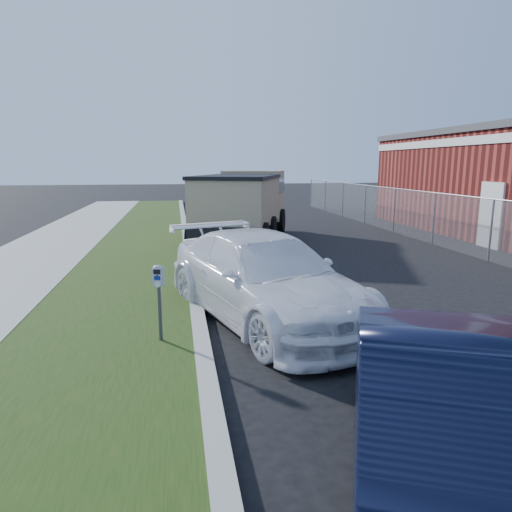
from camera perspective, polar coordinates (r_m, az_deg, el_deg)
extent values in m
plane|color=black|center=(8.64, 10.43, -7.49)|extent=(120.00, 120.00, 0.00)
cube|color=gray|center=(10.03, -7.78, -4.31)|extent=(0.25, 50.00, 0.15)
cube|color=#1B370F|center=(10.11, -16.90, -4.64)|extent=(3.00, 50.00, 0.13)
plane|color=slate|center=(17.25, 21.35, 4.37)|extent=(0.00, 30.00, 30.00)
cylinder|color=gray|center=(17.18, 21.56, 7.35)|extent=(0.04, 30.00, 0.04)
cylinder|color=gray|center=(14.79, 27.31, 2.84)|extent=(0.06, 0.06, 1.80)
cylinder|color=gray|center=(17.25, 21.35, 4.37)|extent=(0.06, 0.06, 1.80)
cylinder|color=gray|center=(19.86, 16.90, 5.48)|extent=(0.06, 0.06, 1.80)
cylinder|color=gray|center=(22.57, 13.49, 6.31)|extent=(0.06, 0.06, 1.80)
cylinder|color=gray|center=(25.35, 10.81, 6.94)|extent=(0.06, 0.06, 1.80)
cylinder|color=gray|center=(28.17, 8.66, 7.43)|extent=(0.06, 0.06, 1.80)
cylinder|color=gray|center=(31.02, 6.90, 7.83)|extent=(0.06, 0.06, 1.80)
cube|color=silver|center=(18.81, 24.32, 12.93)|extent=(0.06, 14.00, 0.30)
cube|color=silver|center=(17.22, 27.26, 4.55)|extent=(0.08, 1.10, 2.20)
cylinder|color=#3F4247|center=(7.10, -11.91, -7.10)|extent=(0.07, 0.07, 0.87)
cube|color=gray|center=(6.94, -12.11, -2.54)|extent=(0.18, 0.15, 0.26)
ellipsoid|color=gray|center=(6.91, -12.15, -1.50)|extent=(0.19, 0.15, 0.10)
cube|color=black|center=(6.87, -12.30, -1.95)|extent=(0.10, 0.04, 0.07)
cube|color=navy|center=(6.90, -12.26, -2.72)|extent=(0.09, 0.03, 0.06)
cylinder|color=silver|center=(6.92, -12.22, -3.49)|extent=(0.09, 0.03, 0.10)
cube|color=#3F4247|center=(6.89, -12.27, -2.51)|extent=(0.03, 0.02, 0.04)
imported|color=white|center=(8.32, 0.84, -2.54)|extent=(3.72, 5.70, 1.53)
imported|color=black|center=(3.94, 24.42, -20.72)|extent=(3.15, 4.73, 1.47)
cube|color=black|center=(16.80, -1.73, 4.35)|extent=(4.21, 6.68, 0.35)
cube|color=#91805E|center=(18.94, -0.32, 7.62)|extent=(2.79, 2.46, 1.97)
cube|color=black|center=(18.92, -0.32, 8.81)|extent=(2.82, 2.49, 0.59)
cube|color=#91805E|center=(15.95, -2.34, 6.91)|extent=(3.65, 4.71, 1.58)
cube|color=black|center=(15.91, -2.36, 9.85)|extent=(3.77, 4.83, 0.12)
cube|color=black|center=(19.94, 0.18, 5.24)|extent=(2.28, 0.95, 0.30)
cylinder|color=black|center=(19.18, -3.72, 4.53)|extent=(0.64, 1.04, 0.99)
cylinder|color=black|center=(18.77, 3.05, 4.39)|extent=(0.64, 1.04, 0.99)
cylinder|color=black|center=(16.63, -5.92, 3.45)|extent=(0.64, 1.04, 0.99)
cylinder|color=black|center=(16.15, 1.86, 3.27)|extent=(0.64, 1.04, 0.99)
cylinder|color=black|center=(14.95, -7.79, 2.51)|extent=(0.64, 1.04, 0.99)
cylinder|color=black|center=(14.41, 0.84, 2.29)|extent=(0.64, 1.04, 0.99)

